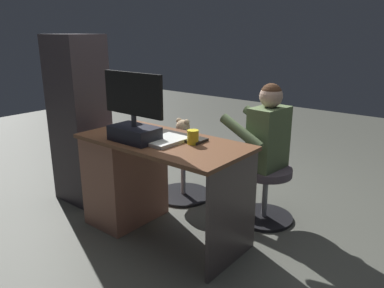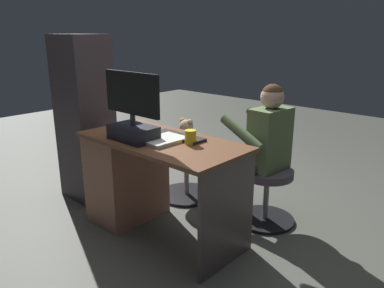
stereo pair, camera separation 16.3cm
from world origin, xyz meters
TOP-DOWN VIEW (x-y plane):
  - ground_plane at (0.00, 0.00)m, footprint 10.00×10.00m
  - desk at (0.32, 0.31)m, footprint 1.24×0.61m
  - monitor at (0.13, 0.45)m, footprint 0.53×0.21m
  - keyboard at (-0.06, 0.20)m, footprint 0.42×0.14m
  - computer_mouse at (0.23, 0.21)m, footprint 0.06×0.10m
  - cup at (-0.23, 0.25)m, footprint 0.08×0.08m
  - tv_remote at (0.44, 0.35)m, footprint 0.07×0.16m
  - notebook_binder at (-0.05, 0.34)m, footprint 0.23×0.31m
  - office_chair_teddy at (0.33, -0.30)m, footprint 0.51×0.51m
  - teddy_bear at (0.33, -0.31)m, footprint 0.21×0.21m
  - visitor_chair at (-0.47, -0.37)m, footprint 0.47×0.47m
  - person at (-0.37, -0.37)m, footprint 0.59×0.51m
  - equipment_rack at (1.01, 0.29)m, footprint 0.44×0.36m

SIDE VIEW (x-z plane):
  - ground_plane at x=0.00m, z-range 0.00..0.00m
  - office_chair_teddy at x=0.33m, z-range 0.03..0.48m
  - visitor_chair at x=-0.47m, z-range 0.04..0.49m
  - desk at x=0.32m, z-range 0.03..0.77m
  - teddy_bear at x=0.33m, z-range 0.42..0.72m
  - person at x=-0.37m, z-range 0.09..1.19m
  - equipment_rack at x=1.01m, z-range 0.00..1.45m
  - tv_remote at x=0.44m, z-range 0.74..0.76m
  - keyboard at x=-0.06m, z-range 0.74..0.76m
  - notebook_binder at x=-0.05m, z-range 0.74..0.76m
  - computer_mouse at x=0.23m, z-range 0.74..0.78m
  - cup at x=-0.23m, z-range 0.74..0.84m
  - monitor at x=0.13m, z-range 0.66..1.13m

